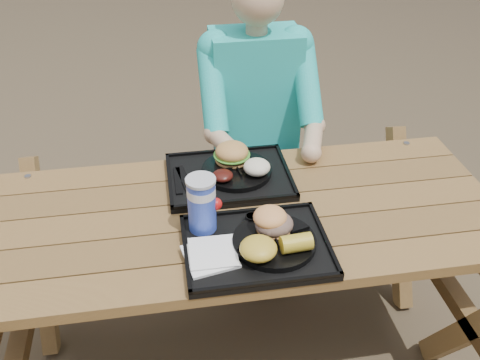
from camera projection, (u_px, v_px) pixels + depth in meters
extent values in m
plane|color=#999999|center=(240.00, 352.00, 2.25)|extent=(60.00, 60.00, 0.00)
cube|color=black|center=(256.00, 247.00, 1.66)|extent=(0.45, 0.35, 0.02)
cube|color=black|center=(229.00, 177.00, 1.98)|extent=(0.45, 0.35, 0.02)
cylinder|color=black|center=(274.00, 242.00, 1.65)|extent=(0.26, 0.26, 0.02)
cylinder|color=black|center=(237.00, 171.00, 1.98)|extent=(0.26, 0.26, 0.02)
cube|color=white|center=(210.00, 256.00, 1.60)|extent=(0.17, 0.17, 0.02)
cylinder|color=#1936BB|center=(202.00, 205.00, 1.67)|extent=(0.09, 0.09, 0.18)
cylinder|color=black|center=(252.00, 219.00, 1.74)|extent=(0.04, 0.04, 0.03)
cylinder|color=gold|center=(269.00, 216.00, 1.75)|extent=(0.05, 0.05, 0.03)
ellipsoid|color=gold|center=(258.00, 248.00, 1.57)|extent=(0.11, 0.11, 0.06)
cube|color=black|center=(184.00, 178.00, 1.95)|extent=(0.06, 0.17, 0.01)
ellipsoid|color=#41110D|center=(223.00, 176.00, 1.90)|extent=(0.08, 0.08, 0.03)
ellipsoid|color=white|center=(257.00, 167.00, 1.93)|extent=(0.10, 0.10, 0.05)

